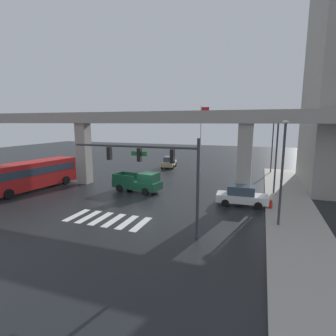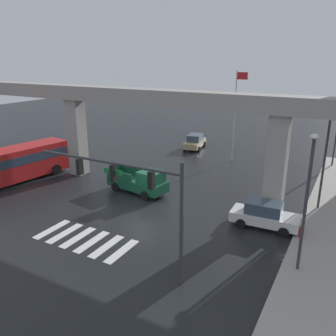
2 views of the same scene
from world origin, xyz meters
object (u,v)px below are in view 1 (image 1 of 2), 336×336
at_px(traffic_signal_mast, 156,164).
at_px(city_bus, 28,174).
at_px(sedan_tan, 169,162).
at_px(fire_hydrant, 271,205).
at_px(street_lamp_near_corner, 283,161).
at_px(street_lamp_mid_block, 277,149).
at_px(flagpole, 201,135).
at_px(sedan_white, 242,196).
at_px(pickup_truck, 140,182).
at_px(street_lamp_far_north, 273,141).

bearing_deg(traffic_signal_mast, city_bus, 161.58).
distance_m(sedan_tan, traffic_signal_mast, 25.77).
bearing_deg(fire_hydrant, traffic_signal_mast, -133.90).
bearing_deg(street_lamp_near_corner, street_lamp_mid_block, 90.00).
bearing_deg(flagpole, sedan_white, -63.74).
xyz_separation_m(sedan_white, flagpole, (-6.62, 13.41, 4.58)).
height_order(city_bus, fire_hydrant, city_bus).
xyz_separation_m(pickup_truck, street_lamp_far_north, (13.05, 15.32, 3.57)).
distance_m(pickup_truck, sedan_white, 10.33).
relative_size(street_lamp_mid_block, street_lamp_far_north, 1.00).
distance_m(traffic_signal_mast, street_lamp_near_corner, 8.39).
height_order(city_bus, street_lamp_near_corner, street_lamp_near_corner).
xyz_separation_m(city_bus, street_lamp_far_north, (24.32, 18.71, 2.83)).
xyz_separation_m(street_lamp_mid_block, street_lamp_far_north, (0.00, 11.79, 0.00)).
bearing_deg(street_lamp_near_corner, sedan_tan, 126.53).
bearing_deg(street_lamp_mid_block, sedan_white, -121.17).
distance_m(city_bus, fire_hydrant, 24.02).
bearing_deg(sedan_tan, street_lamp_mid_block, -37.79).
relative_size(city_bus, flagpole, 1.19).
xyz_separation_m(street_lamp_near_corner, street_lamp_mid_block, (0.00, 8.73, 0.00)).
bearing_deg(city_bus, traffic_signal_mast, -18.42).
height_order(pickup_truck, city_bus, city_bus).
bearing_deg(sedan_white, traffic_signal_mast, -120.71).
relative_size(pickup_truck, street_lamp_far_north, 0.73).
height_order(pickup_truck, sedan_tan, pickup_truck).
height_order(street_lamp_near_corner, flagpole, flagpole).
distance_m(pickup_truck, traffic_signal_mast, 11.16).
bearing_deg(street_lamp_near_corner, city_bus, 175.72).
bearing_deg(street_lamp_near_corner, street_lamp_far_north, 90.00).
relative_size(sedan_white, street_lamp_mid_block, 0.60).
bearing_deg(pickup_truck, street_lamp_mid_block, 15.11).
height_order(city_bus, traffic_signal_mast, traffic_signal_mast).
bearing_deg(city_bus, sedan_white, 6.16).
bearing_deg(sedan_white, street_lamp_mid_block, 58.83).
bearing_deg(pickup_truck, fire_hydrant, -7.33).
bearing_deg(traffic_signal_mast, flagpole, 95.10).
xyz_separation_m(sedan_white, traffic_signal_mast, (-4.71, -7.93, 3.70)).
relative_size(city_bus, street_lamp_far_north, 1.52).
relative_size(sedan_tan, street_lamp_far_north, 0.62).
relative_size(street_lamp_near_corner, street_lamp_far_north, 1.00).
distance_m(street_lamp_far_north, flagpole, 9.89).
relative_size(sedan_tan, traffic_signal_mast, 0.52).
height_order(traffic_signal_mast, street_lamp_near_corner, street_lamp_near_corner).
bearing_deg(sedan_tan, street_lamp_far_north, 0.01).
height_order(street_lamp_near_corner, fire_hydrant, street_lamp_near_corner).
height_order(sedan_white, traffic_signal_mast, traffic_signal_mast).
distance_m(city_bus, sedan_white, 21.69).
relative_size(sedan_white, traffic_signal_mast, 0.50).
xyz_separation_m(traffic_signal_mast, street_lamp_far_north, (7.49, 24.31, 0.01)).
relative_size(sedan_white, street_lamp_near_corner, 0.60).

